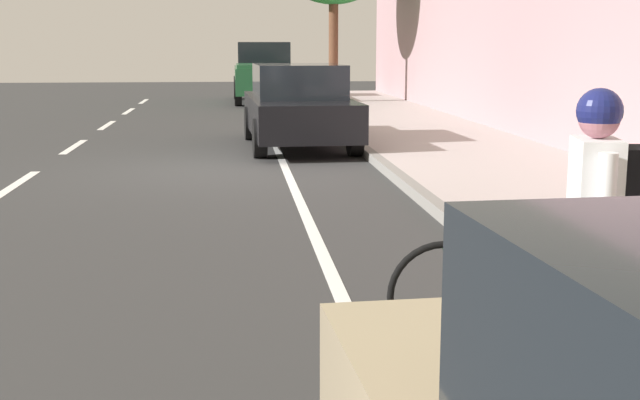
{
  "coord_description": "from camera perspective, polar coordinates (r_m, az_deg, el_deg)",
  "views": [
    {
      "loc": [
        -0.01,
        -12.68,
        1.88
      ],
      "look_at": [
        0.39,
        -8.89,
        1.16
      ],
      "focal_mm": 46.83,
      "sensor_mm": 36.0,
      "label": 1
    }
  ],
  "objects": [
    {
      "name": "curb_edge",
      "position": [
        13.0,
        4.09,
        2.59
      ],
      "size": [
        0.16,
        37.95,
        0.14
      ],
      "primitive_type": "cube",
      "color": "gray",
      "rests_on": "ground"
    },
    {
      "name": "sidewalk",
      "position": [
        13.39,
        11.02,
        2.65
      ],
      "size": [
        3.11,
        37.95,
        0.14
      ],
      "primitive_type": "cube",
      "color": "#B2A6A3",
      "rests_on": "ground"
    },
    {
      "name": "lane_stripe_bike_edge",
      "position": [
        12.84,
        -2.39,
        2.2
      ],
      "size": [
        0.12,
        37.95,
        0.01
      ],
      "primitive_type": "cube",
      "color": "white",
      "rests_on": "ground"
    },
    {
      "name": "lane_stripe_centre",
      "position": [
        12.12,
        -19.99,
        1.06
      ],
      "size": [
        0.14,
        35.8,
        0.01
      ],
      "color": "white",
      "rests_on": "ground"
    },
    {
      "name": "building_facade",
      "position": [
        13.9,
        18.57,
        10.61
      ],
      "size": [
        0.5,
        37.95,
        4.02
      ],
      "primitive_type": "cube",
      "color": "#AA8389",
      "rests_on": "ground"
    },
    {
      "name": "ground",
      "position": [
        12.82,
        -5.86,
        2.12
      ],
      "size": [
        60.71,
        60.71,
        0.0
      ],
      "primitive_type": "plane",
      "color": "#323232"
    },
    {
      "name": "parked_sedan_black_second",
      "position": [
        15.41,
        -1.48,
        6.4
      ],
      "size": [
        1.96,
        4.46,
        1.52
      ],
      "color": "black",
      "rests_on": "ground"
    },
    {
      "name": "parked_pickup_green_mid",
      "position": [
        27.78,
        -3.79,
        8.56
      ],
      "size": [
        2.04,
        5.31,
        1.95
      ],
      "color": "#1E512D",
      "rests_on": "ground"
    },
    {
      "name": "cyclist_with_backpack",
      "position": [
        4.88,
        18.58,
        -0.35
      ],
      "size": [
        0.47,
        0.61,
        1.64
      ],
      "color": "#C6B284",
      "rests_on": "ground"
    },
    {
      "name": "bicycle_at_curb",
      "position": [
        5.35,
        13.95,
        -6.04
      ],
      "size": [
        1.74,
        0.46,
        0.76
      ],
      "color": "black",
      "rests_on": "ground"
    }
  ]
}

